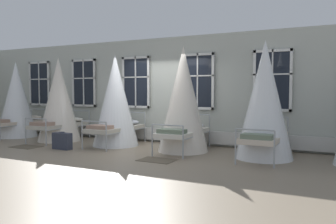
# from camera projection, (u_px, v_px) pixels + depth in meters

# --- Properties ---
(ground) EXTENTS (29.16, 29.16, 0.00)m
(ground) POSITION_uv_depth(u_px,v_px,m) (143.00, 149.00, 9.21)
(ground) COLOR gray
(back_wall_with_windows) EXTENTS (15.58, 0.10, 3.16)m
(back_wall_with_windows) POSITION_uv_depth(u_px,v_px,m) (167.00, 90.00, 10.39)
(back_wall_with_windows) COLOR #B2B7AD
(back_wall_with_windows) RESTS_ON ground
(window_bank) EXTENTS (11.37, 0.10, 2.56)m
(window_bank) POSITION_uv_depth(u_px,v_px,m) (165.00, 111.00, 10.32)
(window_bank) COLOR black
(window_bank) RESTS_ON ground
(cot_first) EXTENTS (1.31, 1.98, 2.55)m
(cot_first) POSITION_uv_depth(u_px,v_px,m) (17.00, 101.00, 11.67)
(cot_first) COLOR #9EA3A8
(cot_first) RESTS_ON ground
(cot_second) EXTENTS (1.31, 2.00, 2.60)m
(cot_second) POSITION_uv_depth(u_px,v_px,m) (59.00, 101.00, 10.72)
(cot_second) COLOR #9EA3A8
(cot_second) RESTS_ON ground
(cot_third) EXTENTS (1.31, 1.98, 2.59)m
(cot_third) POSITION_uv_depth(u_px,v_px,m) (115.00, 102.00, 9.79)
(cot_third) COLOR #9EA3A8
(cot_third) RESTS_ON ground
(cot_fourth) EXTENTS (1.31, 2.00, 2.70)m
(cot_fourth) POSITION_uv_depth(u_px,v_px,m) (183.00, 101.00, 8.85)
(cot_fourth) COLOR #9EA3A8
(cot_fourth) RESTS_ON ground
(cot_fifth) EXTENTS (1.31, 1.98, 2.72)m
(cot_fifth) POSITION_uv_depth(u_px,v_px,m) (265.00, 102.00, 7.89)
(cot_fifth) COLOR #9EA3A8
(cot_fifth) RESTS_ON ground
(rug_second) EXTENTS (0.81, 0.57, 0.01)m
(rug_second) POSITION_uv_depth(u_px,v_px,m) (26.00, 147.00, 9.58)
(rug_second) COLOR brown
(rug_second) RESTS_ON ground
(rug_fourth) EXTENTS (0.81, 0.57, 0.01)m
(rug_fourth) POSITION_uv_depth(u_px,v_px,m) (157.00, 160.00, 7.73)
(rug_fourth) COLOR brown
(rug_fourth) RESTS_ON ground
(suitcase_dark) EXTENTS (0.57, 0.23, 0.47)m
(suitcase_dark) POSITION_uv_depth(u_px,v_px,m) (62.00, 141.00, 9.19)
(suitcase_dark) COLOR #2D3342
(suitcase_dark) RESTS_ON ground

